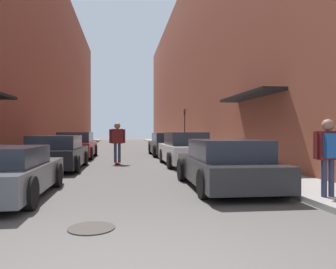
% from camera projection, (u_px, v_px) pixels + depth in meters
% --- Properties ---
extents(ground, '(121.18, 121.18, 0.00)m').
position_uv_depth(ground, '(123.00, 151.00, 24.83)').
color(ground, '#4C4947').
extents(curb_strip_left, '(1.80, 55.08, 0.12)m').
position_uv_depth(curb_strip_left, '(72.00, 147.00, 29.66)').
color(curb_strip_left, gray).
rests_on(curb_strip_left, ground).
extents(curb_strip_right, '(1.80, 55.08, 0.12)m').
position_uv_depth(curb_strip_right, '(171.00, 146.00, 30.92)').
color(curb_strip_right, gray).
rests_on(curb_strip_right, ground).
extents(building_row_left, '(4.90, 55.08, 15.37)m').
position_uv_depth(building_row_left, '(38.00, 62.00, 29.19)').
color(building_row_left, brown).
rests_on(building_row_left, ground).
extents(building_row_right, '(4.90, 55.08, 14.83)m').
position_uv_depth(building_row_right, '(201.00, 69.00, 31.25)').
color(building_row_right, brown).
rests_on(building_row_right, ground).
extents(parked_car_left_0, '(2.05, 4.06, 1.13)m').
position_uv_depth(parked_car_left_0, '(1.00, 173.00, 7.10)').
color(parked_car_left_0, '#515459').
rests_on(parked_car_left_0, ground).
extents(parked_car_left_1, '(2.03, 4.27, 1.31)m').
position_uv_depth(parked_car_left_1, '(56.00, 153.00, 12.55)').
color(parked_car_left_1, black).
rests_on(parked_car_left_1, ground).
extents(parked_car_left_2, '(1.99, 4.74, 1.42)m').
position_uv_depth(parked_car_left_2, '(76.00, 146.00, 18.03)').
color(parked_car_left_2, maroon).
rests_on(parked_car_left_2, ground).
extents(parked_car_right_0, '(2.00, 4.28, 1.25)m').
position_uv_depth(parked_car_right_0, '(226.00, 165.00, 8.42)').
color(parked_car_right_0, '#232326').
rests_on(parked_car_right_0, ground).
extents(parked_car_right_1, '(1.85, 4.18, 1.42)m').
position_uv_depth(parked_car_right_1, '(185.00, 150.00, 14.07)').
color(parked_car_right_1, silver).
rests_on(parked_car_right_1, ground).
extents(parked_car_right_2, '(1.94, 4.77, 1.38)m').
position_uv_depth(parked_car_right_2, '(167.00, 145.00, 19.85)').
color(parked_car_right_2, '#232326').
rests_on(parked_car_right_2, ground).
extents(skateboarder, '(0.71, 0.78, 1.85)m').
position_uv_depth(skateboarder, '(117.00, 139.00, 14.59)').
color(skateboarder, '#B2231E').
rests_on(skateboarder, ground).
extents(manhole_cover, '(0.70, 0.70, 0.02)m').
position_uv_depth(manhole_cover, '(91.00, 228.00, 4.90)').
color(manhole_cover, '#332D28').
rests_on(manhole_cover, ground).
extents(traffic_light, '(0.16, 0.22, 3.21)m').
position_uv_depth(traffic_light, '(185.00, 124.00, 27.26)').
color(traffic_light, '#2D2D2D').
rests_on(traffic_light, curb_strip_right).
extents(pedestrian, '(0.64, 0.35, 1.59)m').
position_uv_depth(pedestrian, '(329.00, 148.00, 6.66)').
color(pedestrian, '#2D3351').
rests_on(pedestrian, curb_strip_right).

